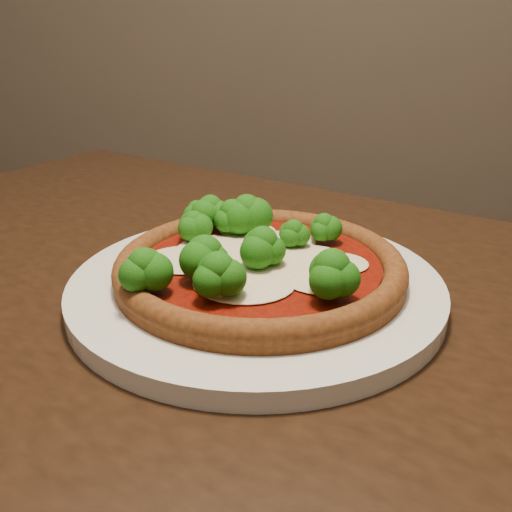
# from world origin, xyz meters

# --- Properties ---
(dining_table) EXTENTS (1.39, 1.13, 0.75)m
(dining_table) POSITION_xyz_m (0.13, 0.09, 0.65)
(dining_table) COLOR black
(dining_table) RESTS_ON floor
(plate) EXTENTS (0.34, 0.34, 0.02)m
(plate) POSITION_xyz_m (0.13, 0.11, 0.76)
(plate) COLOR silver
(plate) RESTS_ON dining_table
(pizza) EXTENTS (0.27, 0.27, 0.06)m
(pizza) POSITION_xyz_m (0.13, 0.12, 0.79)
(pizza) COLOR brown
(pizza) RESTS_ON plate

